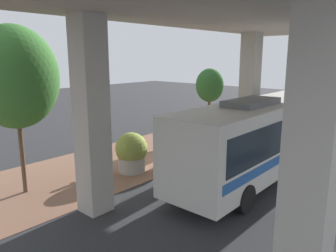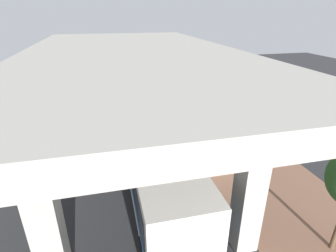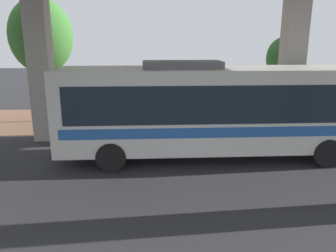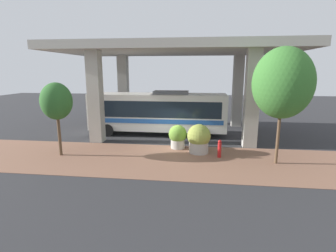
{
  "view_description": "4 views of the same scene",
  "coord_description": "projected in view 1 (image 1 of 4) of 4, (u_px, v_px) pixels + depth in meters",
  "views": [
    {
      "loc": [
        9.37,
        -11.71,
        5.26
      ],
      "look_at": [
        -0.69,
        -0.27,
        2.0
      ],
      "focal_mm": 35.0,
      "sensor_mm": 36.0,
      "label": 1
    },
    {
      "loc": [
        5.27,
        12.37,
        8.75
      ],
      "look_at": [
        1.96,
        -1.29,
        2.55
      ],
      "focal_mm": 28.0,
      "sensor_mm": 36.0,
      "label": 2
    },
    {
      "loc": [
        14.84,
        -0.85,
        4.23
      ],
      "look_at": [
        1.97,
        -0.12,
        0.88
      ],
      "focal_mm": 35.0,
      "sensor_mm": 36.0,
      "label": 3
    },
    {
      "loc": [
        -17.5,
        -2.03,
        5.14
      ],
      "look_at": [
        -0.64,
        0.05,
        1.54
      ],
      "focal_mm": 28.0,
      "sensor_mm": 36.0,
      "label": 4
    }
  ],
  "objects": [
    {
      "name": "sidewalk_strip",
      "position": [
        139.0,
        155.0,
        17.68
      ],
      "size": [
        6.0,
        40.0,
        0.02
      ],
      "color": "#845B47",
      "rests_on": "ground"
    },
    {
      "name": "bus",
      "position": [
        261.0,
        134.0,
        14.25
      ],
      "size": [
        2.71,
        10.94,
        3.56
      ],
      "color": "silver",
      "rests_on": "ground"
    },
    {
      "name": "planter_middle",
      "position": [
        131.0,
        152.0,
        14.98
      ],
      "size": [
        1.47,
        1.47,
        1.86
      ],
      "color": "#ADA89E",
      "rests_on": "ground"
    },
    {
      "name": "ground_plane",
      "position": [
        182.0,
        168.0,
        15.75
      ],
      "size": [
        80.0,
        80.0,
        0.0
      ],
      "primitive_type": "plane",
      "color": "#2D2D30",
      "rests_on": "ground"
    },
    {
      "name": "street_tree_near",
      "position": [
        210.0,
        86.0,
        21.68
      ],
      "size": [
        1.85,
        1.85,
        4.47
      ],
      "color": "brown",
      "rests_on": "ground"
    },
    {
      "name": "fire_hydrant",
      "position": [
        99.0,
        163.0,
        14.65
      ],
      "size": [
        0.45,
        0.22,
        1.1
      ],
      "color": "#B21919",
      "rests_on": "ground"
    },
    {
      "name": "street_tree_far",
      "position": [
        15.0,
        77.0,
        11.97
      ],
      "size": [
        3.17,
        3.17,
        6.4
      ],
      "color": "brown",
      "rests_on": "ground"
    },
    {
      "name": "overpass",
      "position": [
        270.0,
        28.0,
        11.85
      ],
      "size": [
        9.4,
        18.87,
        7.15
      ],
      "color": "#ADA89E",
      "rests_on": "ground"
    },
    {
      "name": "planter_front",
      "position": [
        166.0,
        151.0,
        15.49
      ],
      "size": [
        1.22,
        1.22,
        1.6
      ],
      "color": "#ADA89E",
      "rests_on": "ground"
    }
  ]
}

